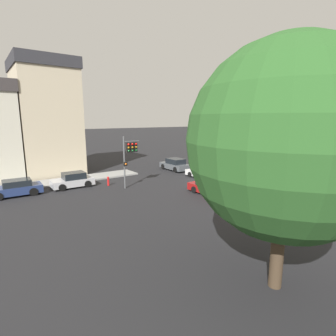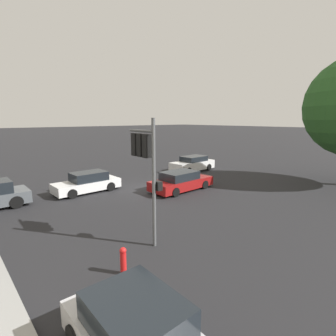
# 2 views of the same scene
# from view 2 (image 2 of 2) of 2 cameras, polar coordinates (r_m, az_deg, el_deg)

# --- Properties ---
(ground_plane) EXTENTS (300.00, 300.00, 0.00)m
(ground_plane) POSITION_cam_2_polar(r_m,az_deg,el_deg) (19.01, -4.38, -4.38)
(ground_plane) COLOR black
(traffic_signal) EXTENTS (0.55, 1.77, 4.97)m
(traffic_signal) POSITION_cam_2_polar(r_m,az_deg,el_deg) (10.20, -4.83, 2.72)
(traffic_signal) COLOR #515456
(traffic_signal) RESTS_ON ground_plane
(crossing_car_1) EXTENTS (4.75, 2.09, 1.35)m
(crossing_car_1) POSITION_cam_2_polar(r_m,az_deg,el_deg) (18.32, 2.83, -2.89)
(crossing_car_1) COLOR maroon
(crossing_car_1) RESTS_ON ground_plane
(crossing_car_2) EXTENTS (4.40, 1.85, 1.36)m
(crossing_car_2) POSITION_cam_2_polar(r_m,az_deg,el_deg) (18.69, -17.12, -3.08)
(crossing_car_2) COLOR silver
(crossing_car_2) RESTS_ON ground_plane
(crossing_car_3) EXTENTS (4.57, 1.96, 1.43)m
(crossing_car_3) POSITION_cam_2_polar(r_m,az_deg,el_deg) (25.11, 5.39, 0.89)
(crossing_car_3) COLOR silver
(crossing_car_3) RESTS_ON ground_plane
(fire_hydrant) EXTENTS (0.22, 0.22, 0.92)m
(fire_hydrant) POSITION_cam_2_polar(r_m,az_deg,el_deg) (8.98, -9.72, -19.13)
(fire_hydrant) COLOR red
(fire_hydrant) RESTS_ON ground_plane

